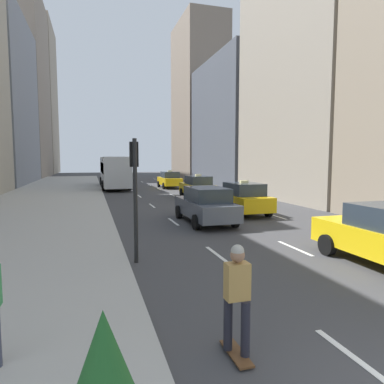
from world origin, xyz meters
TOP-DOWN VIEW (x-y plane):
  - sidewalk_left at (-7.00, 27.00)m, footprint 8.00×66.00m
  - lane_markings at (2.60, 23.00)m, footprint 5.72×56.00m
  - building_row_left at (-14.00, 48.67)m, footprint 6.00×84.91m
  - building_row_right at (12.00, 24.96)m, footprint 6.00×54.76m
  - taxi_lead at (4.00, 33.35)m, footprint 2.02×4.40m
  - taxi_second at (4.00, 15.24)m, footprint 2.02×4.40m
  - taxi_third at (4.00, 23.50)m, footprint 2.02×4.40m
  - sedan_black_near at (1.20, 13.30)m, footprint 2.02×4.78m
  - city_bus at (-1.61, 35.15)m, footprint 2.80×11.61m
  - skateboarder at (-1.90, 2.68)m, footprint 0.36×0.80m
  - traffic_light_pole at (-2.75, 8.03)m, footprint 0.24×0.42m

SIDE VIEW (x-z plane):
  - lane_markings at x=2.60m, z-range 0.00..0.01m
  - sidewalk_left at x=-7.00m, z-range 0.00..0.15m
  - sedan_black_near at x=1.20m, z-range 0.02..1.73m
  - taxi_lead at x=4.00m, z-range -0.05..1.82m
  - taxi_second at x=4.00m, z-range -0.05..1.82m
  - taxi_third at x=4.00m, z-range -0.05..1.82m
  - skateboarder at x=-1.90m, z-range 0.09..1.84m
  - city_bus at x=-1.61m, z-range 0.16..3.41m
  - traffic_light_pole at x=-2.75m, z-range 0.61..4.21m
  - building_row_left at x=-14.00m, z-range -2.94..28.29m
  - building_row_right at x=12.00m, z-range -4.62..30.53m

